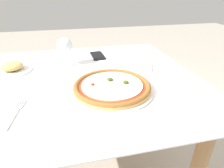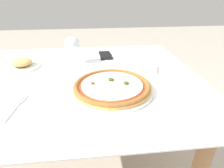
{
  "view_description": "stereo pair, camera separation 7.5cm",
  "coord_description": "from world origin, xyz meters",
  "px_view_note": "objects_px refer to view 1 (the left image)",
  "views": [
    {
      "loc": [
        0.01,
        -0.79,
        1.12
      ],
      "look_at": [
        0.15,
        -0.15,
        0.77
      ],
      "focal_mm": 30.0,
      "sensor_mm": 36.0,
      "label": 1
    },
    {
      "loc": [
        0.08,
        -0.81,
        1.12
      ],
      "look_at": [
        0.15,
        -0.15,
        0.77
      ],
      "focal_mm": 30.0,
      "sensor_mm": 36.0,
      "label": 2
    }
  ],
  "objects_px": {
    "wine_glass_far_left": "(65,46)",
    "side_plate": "(12,68)",
    "cell_phone": "(97,56)",
    "pizza_plate": "(112,87)",
    "dining_table": "(75,97)",
    "fork": "(15,113)"
  },
  "relations": [
    {
      "from": "pizza_plate",
      "to": "side_plate",
      "type": "xyz_separation_m",
      "value": [
        -0.44,
        0.3,
        0.0
      ]
    },
    {
      "from": "dining_table",
      "to": "wine_glass_far_left",
      "type": "height_order",
      "value": "wine_glass_far_left"
    },
    {
      "from": "dining_table",
      "to": "fork",
      "type": "relative_size",
      "value": 6.77
    },
    {
      "from": "dining_table",
      "to": "cell_phone",
      "type": "bearing_deg",
      "value": 60.62
    },
    {
      "from": "fork",
      "to": "side_plate",
      "type": "xyz_separation_m",
      "value": [
        -0.09,
        0.38,
        0.02
      ]
    },
    {
      "from": "side_plate",
      "to": "pizza_plate",
      "type": "bearing_deg",
      "value": -34.03
    },
    {
      "from": "cell_phone",
      "to": "side_plate",
      "type": "distance_m",
      "value": 0.47
    },
    {
      "from": "dining_table",
      "to": "side_plate",
      "type": "distance_m",
      "value": 0.34
    },
    {
      "from": "wine_glass_far_left",
      "to": "cell_phone",
      "type": "relative_size",
      "value": 0.98
    },
    {
      "from": "pizza_plate",
      "to": "wine_glass_far_left",
      "type": "bearing_deg",
      "value": 117.66
    },
    {
      "from": "dining_table",
      "to": "fork",
      "type": "height_order",
      "value": "fork"
    },
    {
      "from": "pizza_plate",
      "to": "wine_glass_far_left",
      "type": "distance_m",
      "value": 0.39
    },
    {
      "from": "wine_glass_far_left",
      "to": "side_plate",
      "type": "distance_m",
      "value": 0.28
    },
    {
      "from": "pizza_plate",
      "to": "cell_phone",
      "type": "bearing_deg",
      "value": 89.11
    },
    {
      "from": "dining_table",
      "to": "fork",
      "type": "xyz_separation_m",
      "value": [
        -0.2,
        -0.23,
        0.1
      ]
    },
    {
      "from": "pizza_plate",
      "to": "side_plate",
      "type": "bearing_deg",
      "value": 145.97
    },
    {
      "from": "pizza_plate",
      "to": "side_plate",
      "type": "height_order",
      "value": "side_plate"
    },
    {
      "from": "dining_table",
      "to": "cell_phone",
      "type": "distance_m",
      "value": 0.34
    },
    {
      "from": "wine_glass_far_left",
      "to": "side_plate",
      "type": "relative_size",
      "value": 0.81
    },
    {
      "from": "fork",
      "to": "side_plate",
      "type": "distance_m",
      "value": 0.39
    },
    {
      "from": "cell_phone",
      "to": "pizza_plate",
      "type": "bearing_deg",
      "value": -90.89
    },
    {
      "from": "wine_glass_far_left",
      "to": "side_plate",
      "type": "height_order",
      "value": "wine_glass_far_left"
    }
  ]
}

